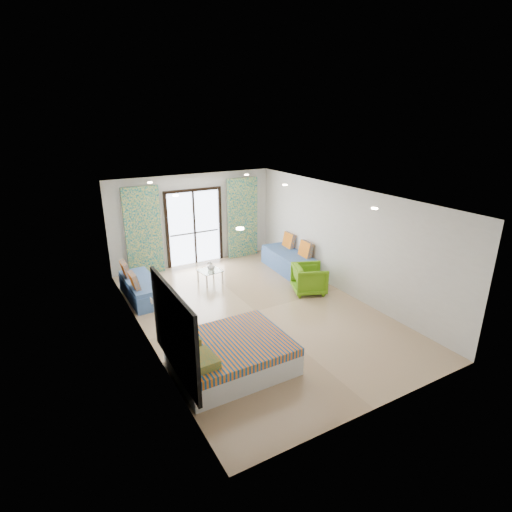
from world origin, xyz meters
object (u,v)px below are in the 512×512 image
coffee_table (210,272)px  daybed_left (141,288)px  armchair (309,278)px  bed (230,354)px  daybed_right (289,260)px

coffee_table → daybed_left: bearing=-178.3°
daybed_left → armchair: (3.83, -1.75, 0.13)m
daybed_left → coffee_table: bearing=0.6°
bed → coffee_table: bearing=71.8°
daybed_right → armchair: 1.58m
daybed_right → armchair: (-0.41, -1.52, 0.10)m
daybed_left → daybed_right: 4.24m
bed → daybed_left: daybed_left is taller
coffee_table → armchair: 2.66m
daybed_left → armchair: bearing=-25.6°
bed → armchair: 3.74m
daybed_right → armchair: size_ratio=2.53×
daybed_left → armchair: 4.21m
bed → coffee_table: 3.95m
armchair → bed: bearing=142.9°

